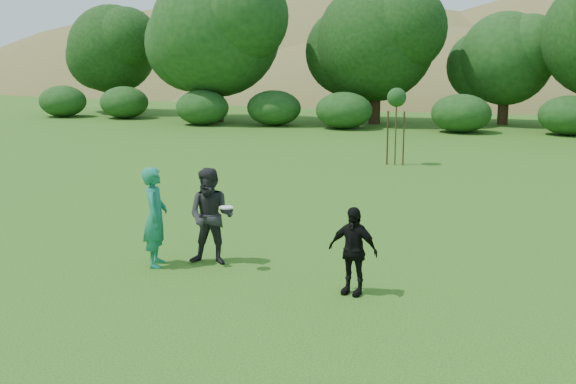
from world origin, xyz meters
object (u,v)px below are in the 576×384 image
(player_teal, at_px, (155,217))
(player_grey, at_px, (211,217))
(player_black, at_px, (353,251))
(sapling, at_px, (397,100))

(player_teal, distance_m, player_grey, 1.09)
(player_teal, height_order, player_black, player_teal)
(player_grey, height_order, sapling, sapling)
(player_grey, relative_size, player_black, 1.24)
(player_teal, relative_size, player_grey, 1.02)
(player_grey, distance_m, sapling, 13.79)
(player_black, xyz_separation_m, sapling, (-2.16, 14.49, 1.64))
(player_teal, xyz_separation_m, player_grey, (0.98, 0.48, -0.02))
(player_grey, xyz_separation_m, sapling, (0.95, 13.68, 1.45))
(player_black, relative_size, sapling, 0.55)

